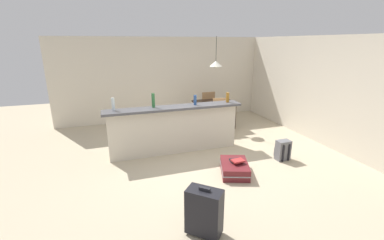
# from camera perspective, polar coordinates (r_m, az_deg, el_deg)

# --- Properties ---
(ground_plane) EXTENTS (13.00, 13.00, 0.05)m
(ground_plane) POSITION_cam_1_polar(r_m,az_deg,el_deg) (5.57, 1.80, -8.29)
(ground_plane) COLOR #BCAD8E
(wall_back) EXTENTS (6.60, 0.10, 2.50)m
(wall_back) POSITION_cam_1_polar(r_m,az_deg,el_deg) (8.05, -5.68, 9.03)
(wall_back) COLOR beige
(wall_back) RESTS_ON ground_plane
(wall_right) EXTENTS (0.10, 6.00, 2.50)m
(wall_right) POSITION_cam_1_polar(r_m,az_deg,el_deg) (7.04, 25.17, 6.36)
(wall_right) COLOR beige
(wall_right) RESTS_ON ground_plane
(partition_half_wall) EXTENTS (2.80, 0.20, 0.99)m
(partition_half_wall) POSITION_cam_1_polar(r_m,az_deg,el_deg) (5.60, -3.80, -2.43)
(partition_half_wall) COLOR beige
(partition_half_wall) RESTS_ON ground_plane
(bar_countertop) EXTENTS (2.96, 0.40, 0.05)m
(bar_countertop) POSITION_cam_1_polar(r_m,az_deg,el_deg) (5.45, -3.90, 2.75)
(bar_countertop) COLOR #4C4C51
(bar_countertop) RESTS_ON partition_half_wall
(bottle_clear) EXTENTS (0.06, 0.06, 0.25)m
(bottle_clear) POSITION_cam_1_polar(r_m,az_deg,el_deg) (5.32, -17.12, 3.38)
(bottle_clear) COLOR silver
(bottle_clear) RESTS_ON bar_countertop
(bottle_green) EXTENTS (0.07, 0.07, 0.30)m
(bottle_green) POSITION_cam_1_polar(r_m,az_deg,el_deg) (5.39, -8.61, 4.33)
(bottle_green) COLOR #2D6B38
(bottle_green) RESTS_ON bar_countertop
(bottle_blue) EXTENTS (0.07, 0.07, 0.22)m
(bottle_blue) POSITION_cam_1_polar(r_m,az_deg,el_deg) (5.55, 0.70, 4.47)
(bottle_blue) COLOR #284C89
(bottle_blue) RESTS_ON bar_countertop
(bottle_amber) EXTENTS (0.07, 0.07, 0.22)m
(bottle_amber) POSITION_cam_1_polar(r_m,az_deg,el_deg) (5.86, 7.92, 4.98)
(bottle_amber) COLOR #9E661E
(bottle_amber) RESTS_ON bar_countertop
(dining_table) EXTENTS (1.10, 0.80, 0.74)m
(dining_table) POSITION_cam_1_polar(r_m,az_deg,el_deg) (7.27, 4.98, 3.33)
(dining_table) COLOR #332319
(dining_table) RESTS_ON ground_plane
(dining_chair_near_partition) EXTENTS (0.48, 0.48, 0.93)m
(dining_chair_near_partition) POSITION_cam_1_polar(r_m,az_deg,el_deg) (6.84, 6.39, 1.29)
(dining_chair_near_partition) COLOR #9E754C
(dining_chair_near_partition) RESTS_ON ground_plane
(dining_chair_far_side) EXTENTS (0.41, 0.41, 0.93)m
(dining_chair_far_side) POSITION_cam_1_polar(r_m,az_deg,el_deg) (7.82, 3.37, 3.36)
(dining_chair_far_side) COLOR #9E754C
(dining_chair_far_side) RESTS_ON ground_plane
(pendant_lamp) EXTENTS (0.34, 0.34, 0.82)m
(pendant_lamp) POSITION_cam_1_polar(r_m,az_deg,el_deg) (7.06, 5.32, 12.36)
(pendant_lamp) COLOR black
(suitcase_flat_maroon) EXTENTS (0.70, 0.89, 0.22)m
(suitcase_flat_maroon) POSITION_cam_1_polar(r_m,az_deg,el_deg) (4.91, 9.42, -10.47)
(suitcase_flat_maroon) COLOR maroon
(suitcase_flat_maroon) RESTS_ON ground_plane
(suitcase_upright_black) EXTENTS (0.49, 0.47, 0.67)m
(suitcase_upright_black) POSITION_cam_1_polar(r_m,az_deg,el_deg) (3.39, 2.73, -19.67)
(suitcase_upright_black) COLOR black
(suitcase_upright_black) RESTS_ON ground_plane
(backpack_grey) EXTENTS (0.28, 0.26, 0.42)m
(backpack_grey) POSITION_cam_1_polar(r_m,az_deg,el_deg) (5.67, 19.48, -6.38)
(backpack_grey) COLOR slate
(backpack_grey) RESTS_ON ground_plane
(book_stack) EXTENTS (0.24, 0.25, 0.07)m
(book_stack) POSITION_cam_1_polar(r_m,az_deg,el_deg) (4.86, 9.94, -8.88)
(book_stack) COLOR black
(book_stack) RESTS_ON suitcase_flat_maroon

